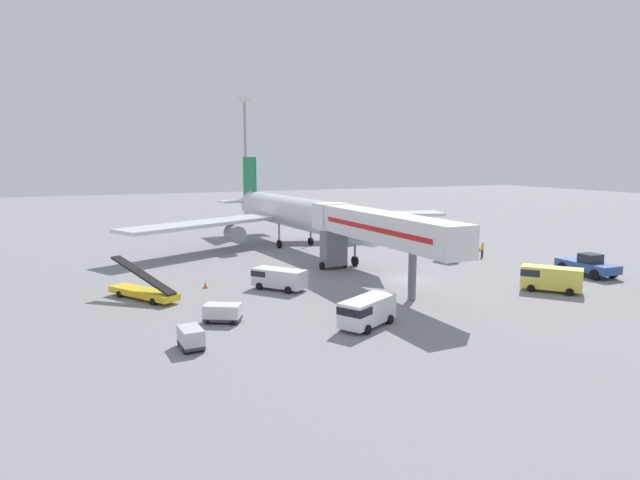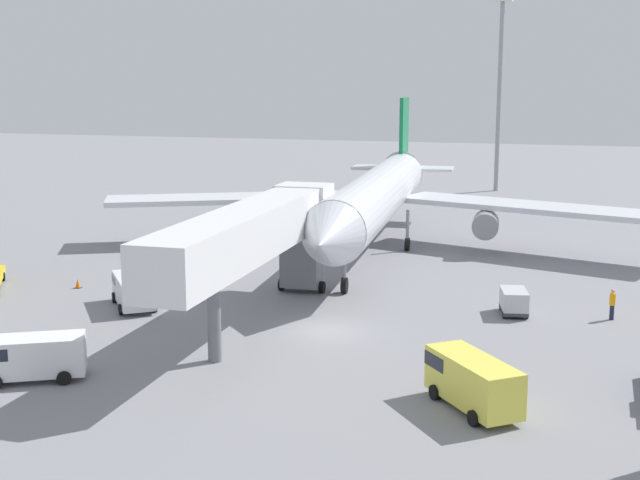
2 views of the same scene
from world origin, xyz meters
The scene contains 15 objects.
ground_plane centered at (0.00, 0.00, 0.00)m, with size 300.00×300.00×0.00m, color gray.
airplane_at_gate centered at (-2.56, 23.58, 4.67)m, with size 48.14×44.88×12.31m.
jet_bridge centered at (-4.03, -0.24, 5.47)m, with size 3.74×23.65×7.21m.
pushback_tug centered at (18.50, -5.78, 1.08)m, with size 2.98×6.36×2.32m.
belt_loader_truck centered at (-25.03, 2.75, 0.78)m, with size 5.44×7.25×3.45m.
service_van_far_center centered at (-11.20, -12.04, 1.20)m, with size 5.31×4.13×2.10m.
service_van_near_center centered at (9.33, -9.42, 1.30)m, with size 4.76×5.24×2.28m.
service_van_rear_left centered at (-13.13, 1.48, 1.12)m, with size 4.67×5.24×1.93m.
baggage_cart_near_right centered at (9.90, 6.60, 0.85)m, with size 1.98×2.85×1.54m.
baggage_cart_near_left centered at (-23.70, -11.52, 0.77)m, with size 1.42×2.33×1.39m.
baggage_cart_mid_center centered at (-20.42, -6.68, 0.77)m, with size 3.06×2.60×1.37m.
ground_crew_worker_foreground centered at (15.59, 7.13, 0.99)m, with size 0.46×0.46×1.86m.
safety_cone_alpha centered at (18.27, 10.72, 0.28)m, with size 0.36×0.36×0.56m.
safety_cone_bravo centered at (-19.24, 4.74, 0.31)m, with size 0.41×0.41×0.63m.
apron_light_mast centered at (2.92, 66.44, 17.15)m, with size 2.40×2.40×24.54m.
Camera 1 is at (-29.87, -45.86, 12.13)m, focal length 30.86 mm.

